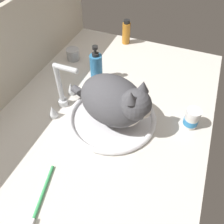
{
  "coord_description": "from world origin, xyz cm",
  "views": [
    {
      "loc": [
        -57.45,
        -25.57,
        71.42
      ],
      "look_at": [
        -1.79,
        -3.22,
        7.0
      ],
      "focal_mm": 37.21,
      "sensor_mm": 36.0,
      "label": 1
    }
  ],
  "objects_px": {
    "faucet": "(62,90)",
    "amber_bottle": "(126,32)",
    "toothbrush": "(42,196)",
    "cat": "(116,101)",
    "soap_pump_bottle": "(96,67)",
    "sink_basin": "(112,117)",
    "metal_jar": "(73,54)",
    "pill_bottle": "(192,119)"
  },
  "relations": [
    {
      "from": "faucet",
      "to": "soap_pump_bottle",
      "type": "bearing_deg",
      "value": -15.08
    },
    {
      "from": "sink_basin",
      "to": "cat",
      "type": "distance_m",
      "value": 0.1
    },
    {
      "from": "pill_bottle",
      "to": "metal_jar",
      "type": "distance_m",
      "value": 0.66
    },
    {
      "from": "metal_jar",
      "to": "cat",
      "type": "bearing_deg",
      "value": -131.47
    },
    {
      "from": "sink_basin",
      "to": "toothbrush",
      "type": "bearing_deg",
      "value": 167.94
    },
    {
      "from": "faucet",
      "to": "cat",
      "type": "xyz_separation_m",
      "value": [
        -0.01,
        -0.23,
        0.03
      ]
    },
    {
      "from": "faucet",
      "to": "amber_bottle",
      "type": "bearing_deg",
      "value": -7.15
    },
    {
      "from": "faucet",
      "to": "soap_pump_bottle",
      "type": "height_order",
      "value": "faucet"
    },
    {
      "from": "amber_bottle",
      "to": "toothbrush",
      "type": "bearing_deg",
      "value": -176.2
    },
    {
      "from": "sink_basin",
      "to": "amber_bottle",
      "type": "bearing_deg",
      "value": 14.16
    },
    {
      "from": "metal_jar",
      "to": "toothbrush",
      "type": "distance_m",
      "value": 0.72
    },
    {
      "from": "faucet",
      "to": "pill_bottle",
      "type": "height_order",
      "value": "faucet"
    },
    {
      "from": "pill_bottle",
      "to": "toothbrush",
      "type": "relative_size",
      "value": 0.43
    },
    {
      "from": "faucet",
      "to": "cat",
      "type": "bearing_deg",
      "value": -91.51
    },
    {
      "from": "sink_basin",
      "to": "soap_pump_bottle",
      "type": "xyz_separation_m",
      "value": [
        0.2,
        0.16,
        0.06
      ]
    },
    {
      "from": "toothbrush",
      "to": "metal_jar",
      "type": "bearing_deg",
      "value": 20.83
    },
    {
      "from": "faucet",
      "to": "amber_bottle",
      "type": "relative_size",
      "value": 1.57
    },
    {
      "from": "sink_basin",
      "to": "pill_bottle",
      "type": "xyz_separation_m",
      "value": [
        0.08,
        -0.29,
        0.03
      ]
    },
    {
      "from": "cat",
      "to": "soap_pump_bottle",
      "type": "xyz_separation_m",
      "value": [
        0.21,
        0.17,
        -0.04
      ]
    },
    {
      "from": "metal_jar",
      "to": "faucet",
      "type": "bearing_deg",
      "value": -157.67
    },
    {
      "from": "sink_basin",
      "to": "pill_bottle",
      "type": "height_order",
      "value": "pill_bottle"
    },
    {
      "from": "cat",
      "to": "metal_jar",
      "type": "distance_m",
      "value": 0.48
    },
    {
      "from": "sink_basin",
      "to": "cat",
      "type": "xyz_separation_m",
      "value": [
        -0.01,
        -0.02,
        0.1
      ]
    },
    {
      "from": "pill_bottle",
      "to": "toothbrush",
      "type": "bearing_deg",
      "value": 140.82
    },
    {
      "from": "faucet",
      "to": "cat",
      "type": "relative_size",
      "value": 0.56
    },
    {
      "from": "sink_basin",
      "to": "metal_jar",
      "type": "bearing_deg",
      "value": 47.66
    },
    {
      "from": "metal_jar",
      "to": "soap_pump_bottle",
      "type": "height_order",
      "value": "soap_pump_bottle"
    },
    {
      "from": "pill_bottle",
      "to": "soap_pump_bottle",
      "type": "distance_m",
      "value": 0.46
    },
    {
      "from": "toothbrush",
      "to": "sink_basin",
      "type": "bearing_deg",
      "value": -12.06
    },
    {
      "from": "soap_pump_bottle",
      "to": "sink_basin",
      "type": "bearing_deg",
      "value": -142.11
    },
    {
      "from": "soap_pump_bottle",
      "to": "cat",
      "type": "bearing_deg",
      "value": -140.02
    },
    {
      "from": "amber_bottle",
      "to": "soap_pump_bottle",
      "type": "bearing_deg",
      "value": 177.47
    },
    {
      "from": "metal_jar",
      "to": "toothbrush",
      "type": "xyz_separation_m",
      "value": [
        -0.67,
        -0.26,
        -0.02
      ]
    },
    {
      "from": "faucet",
      "to": "pill_bottle",
      "type": "xyz_separation_m",
      "value": [
        0.08,
        -0.5,
        -0.04
      ]
    },
    {
      "from": "cat",
      "to": "metal_jar",
      "type": "xyz_separation_m",
      "value": [
        0.31,
        0.35,
        -0.08
      ]
    },
    {
      "from": "metal_jar",
      "to": "sink_basin",
      "type": "bearing_deg",
      "value": -132.34
    },
    {
      "from": "faucet",
      "to": "metal_jar",
      "type": "xyz_separation_m",
      "value": [
        0.31,
        0.13,
        -0.05
      ]
    },
    {
      "from": "pill_bottle",
      "to": "metal_jar",
      "type": "height_order",
      "value": "pill_bottle"
    },
    {
      "from": "metal_jar",
      "to": "soap_pump_bottle",
      "type": "xyz_separation_m",
      "value": [
        -0.11,
        -0.18,
        0.04
      ]
    },
    {
      "from": "faucet",
      "to": "pill_bottle",
      "type": "bearing_deg",
      "value": -80.92
    },
    {
      "from": "amber_bottle",
      "to": "toothbrush",
      "type": "height_order",
      "value": "amber_bottle"
    },
    {
      "from": "sink_basin",
      "to": "soap_pump_bottle",
      "type": "distance_m",
      "value": 0.26
    }
  ]
}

